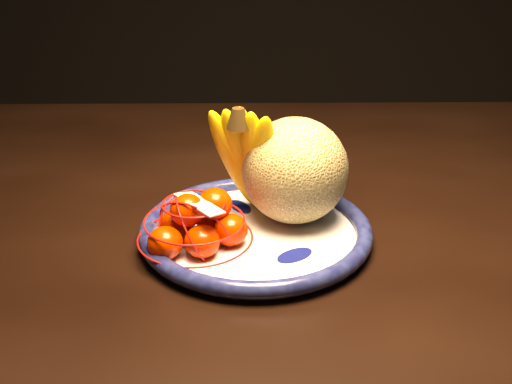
{
  "coord_description": "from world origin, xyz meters",
  "views": [
    {
      "loc": [
        0.07,
        -1.0,
        1.26
      ],
      "look_at": [
        0.03,
        -0.19,
        0.88
      ],
      "focal_mm": 45.0,
      "sensor_mm": 36.0,
      "label": 1
    }
  ],
  "objects_px": {
    "fruit_bowl": "(256,231)",
    "cantaloupe": "(295,170)",
    "dining_table": "(186,237)",
    "mandarin_bag": "(198,225)",
    "banana_bunch": "(247,155)"
  },
  "relations": [
    {
      "from": "dining_table",
      "to": "cantaloupe",
      "type": "height_order",
      "value": "cantaloupe"
    },
    {
      "from": "cantaloupe",
      "to": "banana_bunch",
      "type": "distance_m",
      "value": 0.07
    },
    {
      "from": "fruit_bowl",
      "to": "banana_bunch",
      "type": "bearing_deg",
      "value": 104.91
    },
    {
      "from": "dining_table",
      "to": "fruit_bowl",
      "type": "xyz_separation_m",
      "value": [
        0.13,
        -0.16,
        0.1
      ]
    },
    {
      "from": "dining_table",
      "to": "mandarin_bag",
      "type": "bearing_deg",
      "value": -79.08
    },
    {
      "from": "dining_table",
      "to": "cantaloupe",
      "type": "bearing_deg",
      "value": -35.54
    },
    {
      "from": "fruit_bowl",
      "to": "cantaloupe",
      "type": "relative_size",
      "value": 2.15
    },
    {
      "from": "fruit_bowl",
      "to": "dining_table",
      "type": "bearing_deg",
      "value": 128.74
    },
    {
      "from": "dining_table",
      "to": "cantaloupe",
      "type": "relative_size",
      "value": 10.98
    },
    {
      "from": "fruit_bowl",
      "to": "banana_bunch",
      "type": "relative_size",
      "value": 1.73
    },
    {
      "from": "fruit_bowl",
      "to": "mandarin_bag",
      "type": "bearing_deg",
      "value": -152.22
    },
    {
      "from": "fruit_bowl",
      "to": "cantaloupe",
      "type": "xyz_separation_m",
      "value": [
        0.05,
        0.04,
        0.08
      ]
    },
    {
      "from": "cantaloupe",
      "to": "mandarin_bag",
      "type": "distance_m",
      "value": 0.16
    },
    {
      "from": "dining_table",
      "to": "banana_bunch",
      "type": "bearing_deg",
      "value": -46.29
    },
    {
      "from": "fruit_bowl",
      "to": "cantaloupe",
      "type": "bearing_deg",
      "value": 39.4
    }
  ]
}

